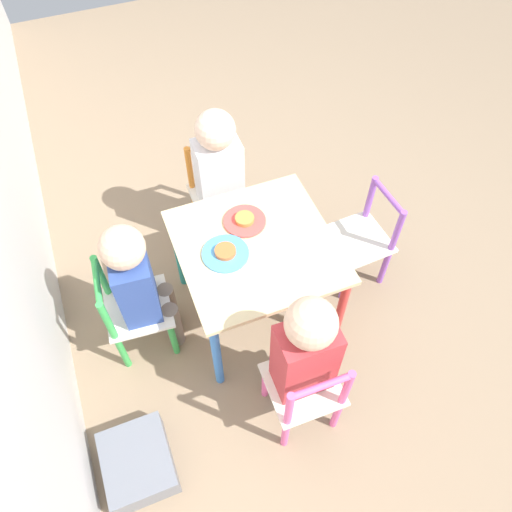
{
  "coord_description": "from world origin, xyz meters",
  "views": [
    {
      "loc": [
        -1.09,
        0.43,
        2.01
      ],
      "look_at": [
        0.0,
        0.0,
        0.41
      ],
      "focal_mm": 35.0,
      "sensor_mm": 36.0,
      "label": 1
    }
  ],
  "objects_px": {
    "chair_purple": "(362,240)",
    "child_right": "(219,171)",
    "chair_orange": "(218,195)",
    "storage_bin": "(138,463)",
    "chair_green": "(133,310)",
    "chair_pink": "(305,391)",
    "child_left": "(303,352)",
    "child_back": "(139,281)",
    "kids_table": "(256,256)",
    "plate_back": "(225,253)",
    "plate_right": "(245,220)"
  },
  "relations": [
    {
      "from": "child_right",
      "to": "kids_table",
      "type": "bearing_deg",
      "value": -90.0
    },
    {
      "from": "chair_orange",
      "to": "storage_bin",
      "type": "relative_size",
      "value": 1.77
    },
    {
      "from": "child_right",
      "to": "plate_back",
      "type": "distance_m",
      "value": 0.48
    },
    {
      "from": "chair_purple",
      "to": "storage_bin",
      "type": "height_order",
      "value": "chair_purple"
    },
    {
      "from": "chair_orange",
      "to": "chair_green",
      "type": "bearing_deg",
      "value": -136.83
    },
    {
      "from": "chair_green",
      "to": "child_back",
      "type": "distance_m",
      "value": 0.2
    },
    {
      "from": "chair_orange",
      "to": "child_left",
      "type": "xyz_separation_m",
      "value": [
        -0.99,
        0.02,
        0.22
      ]
    },
    {
      "from": "chair_orange",
      "to": "chair_green",
      "type": "distance_m",
      "value": 0.72
    },
    {
      "from": "kids_table",
      "to": "child_left",
      "type": "xyz_separation_m",
      "value": [
        -0.47,
        0.01,
        0.05
      ]
    },
    {
      "from": "chair_pink",
      "to": "chair_orange",
      "type": "bearing_deg",
      "value": -89.92
    },
    {
      "from": "kids_table",
      "to": "chair_orange",
      "type": "distance_m",
      "value": 0.55
    },
    {
      "from": "chair_green",
      "to": "child_back",
      "type": "xyz_separation_m",
      "value": [
        -0.0,
        -0.06,
        0.19
      ]
    },
    {
      "from": "storage_bin",
      "to": "chair_orange",
      "type": "bearing_deg",
      "value": -33.52
    },
    {
      "from": "child_back",
      "to": "child_left",
      "type": "distance_m",
      "value": 0.68
    },
    {
      "from": "kids_table",
      "to": "storage_bin",
      "type": "xyz_separation_m",
      "value": [
        -0.49,
        0.66,
        -0.35
      ]
    },
    {
      "from": "child_back",
      "to": "chair_purple",
      "type": "bearing_deg",
      "value": -85.89
    },
    {
      "from": "chair_green",
      "to": "child_right",
      "type": "distance_m",
      "value": 0.71
    },
    {
      "from": "child_left",
      "to": "child_back",
      "type": "bearing_deg",
      "value": -46.83
    },
    {
      "from": "chair_green",
      "to": "child_back",
      "type": "relative_size",
      "value": 0.69
    },
    {
      "from": "child_right",
      "to": "storage_bin",
      "type": "height_order",
      "value": "child_right"
    },
    {
      "from": "child_right",
      "to": "child_left",
      "type": "xyz_separation_m",
      "value": [
        -0.93,
        0.02,
        0.0
      ]
    },
    {
      "from": "plate_right",
      "to": "chair_pink",
      "type": "bearing_deg",
      "value": 179.08
    },
    {
      "from": "child_left",
      "to": "storage_bin",
      "type": "distance_m",
      "value": 0.77
    },
    {
      "from": "chair_pink",
      "to": "kids_table",
      "type": "bearing_deg",
      "value": -90.0
    },
    {
      "from": "chair_pink",
      "to": "child_back",
      "type": "height_order",
      "value": "child_back"
    },
    {
      "from": "child_left",
      "to": "chair_pink",
      "type": "bearing_deg",
      "value": 90.0
    },
    {
      "from": "chair_green",
      "to": "chair_pink",
      "type": "distance_m",
      "value": 0.76
    },
    {
      "from": "kids_table",
      "to": "chair_purple",
      "type": "relative_size",
      "value": 1.19
    },
    {
      "from": "child_back",
      "to": "child_left",
      "type": "relative_size",
      "value": 0.95
    },
    {
      "from": "child_left",
      "to": "plate_right",
      "type": "distance_m",
      "value": 0.59
    },
    {
      "from": "plate_back",
      "to": "kids_table",
      "type": "bearing_deg",
      "value": -90.0
    },
    {
      "from": "child_back",
      "to": "child_left",
      "type": "height_order",
      "value": "child_left"
    },
    {
      "from": "chair_pink",
      "to": "child_left",
      "type": "relative_size",
      "value": 0.65
    },
    {
      "from": "plate_back",
      "to": "chair_green",
      "type": "bearing_deg",
      "value": 83.91
    },
    {
      "from": "child_back",
      "to": "storage_bin",
      "type": "xyz_separation_m",
      "value": [
        -0.53,
        0.2,
        -0.38
      ]
    },
    {
      "from": "plate_back",
      "to": "storage_bin",
      "type": "height_order",
      "value": "plate_back"
    },
    {
      "from": "plate_right",
      "to": "kids_table",
      "type": "bearing_deg",
      "value": 180.0
    },
    {
      "from": "chair_pink",
      "to": "child_back",
      "type": "xyz_separation_m",
      "value": [
        0.56,
        0.45,
        0.19
      ]
    },
    {
      "from": "chair_green",
      "to": "storage_bin",
      "type": "xyz_separation_m",
      "value": [
        -0.53,
        0.14,
        -0.18
      ]
    },
    {
      "from": "plate_right",
      "to": "child_back",
      "type": "bearing_deg",
      "value": 100.64
    },
    {
      "from": "chair_pink",
      "to": "plate_right",
      "type": "height_order",
      "value": "plate_right"
    },
    {
      "from": "chair_orange",
      "to": "storage_bin",
      "type": "xyz_separation_m",
      "value": [
        -1.01,
        0.67,
        -0.18
      ]
    },
    {
      "from": "chair_green",
      "to": "plate_back",
      "type": "xyz_separation_m",
      "value": [
        -0.04,
        -0.4,
        0.25
      ]
    },
    {
      "from": "child_right",
      "to": "child_left",
      "type": "height_order",
      "value": "child_left"
    },
    {
      "from": "chair_orange",
      "to": "chair_green",
      "type": "relative_size",
      "value": 1.0
    },
    {
      "from": "chair_orange",
      "to": "plate_back",
      "type": "xyz_separation_m",
      "value": [
        -0.52,
        0.13,
        0.25
      ]
    },
    {
      "from": "plate_back",
      "to": "storage_bin",
      "type": "xyz_separation_m",
      "value": [
        -0.49,
        0.54,
        -0.44
      ]
    },
    {
      "from": "kids_table",
      "to": "chair_purple",
      "type": "distance_m",
      "value": 0.55
    },
    {
      "from": "chair_purple",
      "to": "child_right",
      "type": "height_order",
      "value": "child_right"
    },
    {
      "from": "chair_pink",
      "to": "plate_back",
      "type": "height_order",
      "value": "plate_back"
    }
  ]
}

